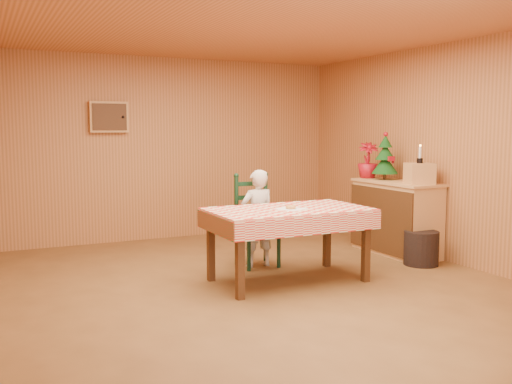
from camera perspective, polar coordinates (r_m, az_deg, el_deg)
ground at (r=5.81m, az=0.88°, el=-9.55°), size 6.00×6.00×0.00m
cabin_walls at (r=6.07m, az=-1.41°, el=8.56°), size 5.10×6.05×2.65m
dining_table at (r=5.92m, az=3.26°, el=-2.44°), size 1.66×0.96×0.77m
ladder_chair at (r=6.64m, az=-0.07°, el=-3.08°), size 0.44×0.40×1.08m
seated_child at (r=6.58m, az=0.15°, el=-2.64°), size 0.41×0.27×1.12m
napkin at (r=5.87m, az=3.50°, el=-1.70°), size 0.34×0.34×0.00m
donut at (r=5.86m, az=3.50°, el=-1.50°), size 0.11×0.11×0.04m
shelf_unit at (r=7.48m, az=13.79°, el=-2.48°), size 0.54×1.24×0.93m
crate at (r=7.12m, az=16.03°, el=1.78°), size 0.39×0.39×0.25m
christmas_tree at (r=7.60m, az=12.79°, el=3.33°), size 0.34×0.34×0.62m
flower_arrangement at (r=7.81m, az=11.12°, el=3.15°), size 0.35×0.35×0.48m
candle_set at (r=7.11m, az=16.07°, el=3.31°), size 0.07×0.07×0.22m
storage_bin at (r=6.98m, az=16.20°, el=-5.40°), size 0.51×0.51×0.40m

